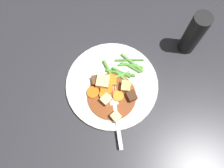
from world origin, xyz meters
TOP-DOWN VIEW (x-y plane):
  - ground_plane at (0.00, 0.00)m, footprint 3.00×3.00m
  - dinner_plate at (0.00, 0.00)m, footprint 0.25×0.25m
  - stew_sauce at (0.03, 0.01)m, footprint 0.13×0.13m
  - carrot_slice_0 at (0.03, 0.03)m, footprint 0.04×0.04m
  - carrot_slice_1 at (0.04, -0.04)m, footprint 0.04×0.04m
  - carrot_slice_2 at (-0.01, -0.01)m, footprint 0.05×0.05m
  - carrot_slice_3 at (0.02, -0.01)m, footprint 0.04×0.04m
  - carrot_slice_4 at (0.04, -0.01)m, footprint 0.04×0.04m
  - potato_chunk_0 at (0.08, 0.04)m, footprint 0.03×0.03m
  - potato_chunk_1 at (0.01, -0.02)m, footprint 0.04×0.04m
  - potato_chunk_2 at (0.05, 0.00)m, footprint 0.03×0.03m
  - potato_chunk_3 at (0.00, 0.04)m, footprint 0.03×0.03m
  - meat_chunk_0 at (0.02, 0.06)m, footprint 0.03×0.03m
  - meat_chunk_1 at (0.01, -0.04)m, footprint 0.03×0.04m
  - green_bean_0 at (-0.08, 0.03)m, footprint 0.04×0.08m
  - green_bean_1 at (-0.04, 0.01)m, footprint 0.02×0.06m
  - green_bean_2 at (-0.06, 0.04)m, footprint 0.02×0.05m
  - green_bean_3 at (-0.02, 0.03)m, footprint 0.03×0.05m
  - green_bean_4 at (-0.03, -0.02)m, footprint 0.06×0.06m
  - green_bean_5 at (-0.07, 0.04)m, footprint 0.01×0.06m
  - green_bean_6 at (-0.02, 0.01)m, footprint 0.05×0.07m
  - green_bean_7 at (-0.07, 0.02)m, footprint 0.02×0.05m
  - green_bean_8 at (-0.04, 0.01)m, footprint 0.02×0.08m
  - green_bean_9 at (-0.08, 0.02)m, footprint 0.03×0.08m
  - fork at (0.07, 0.03)m, footprint 0.16×0.09m
  - pepper_mill at (-0.18, 0.17)m, footprint 0.05×0.05m

SIDE VIEW (x-z plane):
  - ground_plane at x=0.00m, z-range 0.00..0.00m
  - dinner_plate at x=0.00m, z-range 0.00..0.01m
  - stew_sauce at x=0.03m, z-range 0.01..0.02m
  - fork at x=0.07m, z-range 0.01..0.02m
  - green_bean_9 at x=-0.08m, z-range 0.01..0.02m
  - green_bean_7 at x=-0.07m, z-range 0.01..0.02m
  - green_bean_2 at x=-0.06m, z-range 0.01..0.02m
  - green_bean_1 at x=-0.04m, z-range 0.01..0.02m
  - green_bean_0 at x=-0.08m, z-range 0.01..0.02m
  - green_bean_6 at x=-0.02m, z-range 0.01..0.02m
  - green_bean_5 at x=-0.07m, z-range 0.01..0.02m
  - green_bean_8 at x=-0.04m, z-range 0.01..0.02m
  - green_bean_3 at x=-0.02m, z-range 0.01..0.02m
  - carrot_slice_1 at x=0.04m, z-range 0.01..0.02m
  - green_bean_4 at x=-0.03m, z-range 0.01..0.02m
  - carrot_slice_2 at x=-0.01m, z-range 0.01..0.02m
  - carrot_slice_0 at x=0.03m, z-range 0.01..0.02m
  - carrot_slice_4 at x=0.04m, z-range 0.01..0.03m
  - carrot_slice_3 at x=0.02m, z-range 0.01..0.03m
  - meat_chunk_1 at x=0.01m, z-range 0.01..0.03m
  - meat_chunk_0 at x=0.02m, z-range 0.01..0.03m
  - potato_chunk_2 at x=0.05m, z-range 0.01..0.04m
  - potato_chunk_0 at x=0.08m, z-range 0.01..0.04m
  - potato_chunk_3 at x=0.00m, z-range 0.01..0.04m
  - potato_chunk_1 at x=0.01m, z-range 0.01..0.04m
  - pepper_mill at x=-0.18m, z-range 0.00..0.14m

